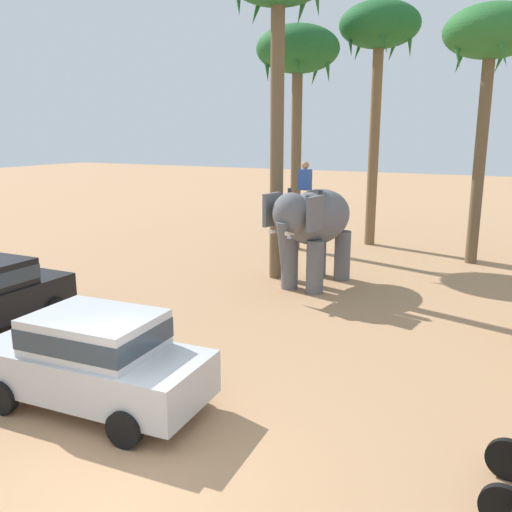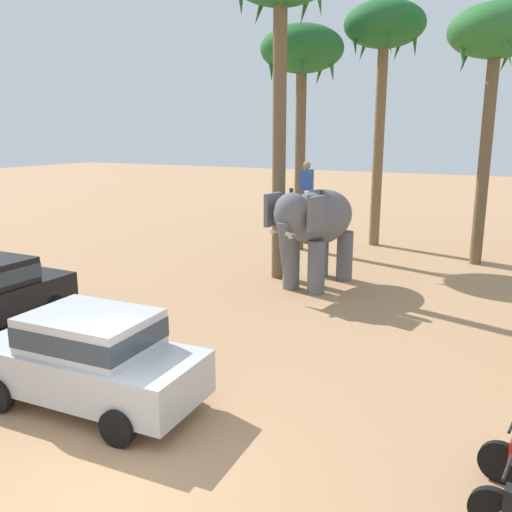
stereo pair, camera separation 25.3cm
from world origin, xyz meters
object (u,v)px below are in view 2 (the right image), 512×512
object	(u,v)px
palm_tree_near_hut	(496,40)
palm_tree_far_back	(302,56)
palm_tree_leaning_seaward	(384,34)
elephant_with_mahout	(316,223)
car_sedan_foreground	(90,355)

from	to	relation	value
palm_tree_near_hut	palm_tree_far_back	bearing A→B (deg)	-174.05
palm_tree_near_hut	palm_tree_leaning_seaward	size ratio (longest dim) A/B	0.92
elephant_with_mahout	palm_tree_near_hut	xyz separation A→B (m)	(4.10, 5.53, 5.75)
elephant_with_mahout	palm_tree_near_hut	distance (m)	8.97
palm_tree_leaning_seaward	palm_tree_near_hut	bearing A→B (deg)	-20.63
palm_tree_leaning_seaward	palm_tree_far_back	bearing A→B (deg)	-137.35
car_sedan_foreground	palm_tree_far_back	distance (m)	15.40
car_sedan_foreground	palm_tree_far_back	bearing A→B (deg)	98.71
car_sedan_foreground	elephant_with_mahout	bearing A→B (deg)	86.36
car_sedan_foreground	palm_tree_near_hut	distance (m)	16.65
car_sedan_foreground	palm_tree_near_hut	xyz separation A→B (m)	(4.66, 14.45, 6.81)
car_sedan_foreground	palm_tree_near_hut	bearing A→B (deg)	72.11
palm_tree_near_hut	palm_tree_leaning_seaward	bearing A→B (deg)	159.37
car_sedan_foreground	elephant_with_mahout	distance (m)	9.00
palm_tree_far_back	palm_tree_leaning_seaward	xyz separation A→B (m)	(2.51, 2.31, 0.95)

